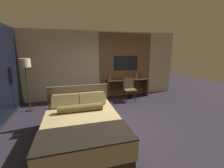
{
  "coord_description": "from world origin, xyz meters",
  "views": [
    {
      "loc": [
        -1.16,
        -3.72,
        2.02
      ],
      "look_at": [
        0.14,
        0.87,
        0.95
      ],
      "focal_mm": 24.0,
      "sensor_mm": 36.0,
      "label": 1
    }
  ],
  "objects_px": {
    "desk": "(127,85)",
    "vase_tall": "(110,78)",
    "desk_chair": "(129,87)",
    "floor_lamp": "(25,67)",
    "book": "(133,79)",
    "tv": "(126,63)",
    "vase_short": "(136,75)",
    "bed": "(82,126)"
  },
  "relations": [
    {
      "from": "bed",
      "to": "desk_chair",
      "type": "relative_size",
      "value": 2.52
    },
    {
      "from": "bed",
      "to": "desk",
      "type": "bearing_deg",
      "value": 52.67
    },
    {
      "from": "desk",
      "to": "floor_lamp",
      "type": "relative_size",
      "value": 1.05
    },
    {
      "from": "bed",
      "to": "vase_tall",
      "type": "distance_m",
      "value": 3.23
    },
    {
      "from": "vase_tall",
      "to": "floor_lamp",
      "type": "bearing_deg",
      "value": -169.1
    },
    {
      "from": "desk",
      "to": "desk_chair",
      "type": "xyz_separation_m",
      "value": [
        -0.1,
        -0.5,
        0.01
      ]
    },
    {
      "from": "desk",
      "to": "vase_tall",
      "type": "xyz_separation_m",
      "value": [
        -0.78,
        -0.05,
        0.37
      ]
    },
    {
      "from": "desk_chair",
      "to": "floor_lamp",
      "type": "distance_m",
      "value": 3.81
    },
    {
      "from": "tv",
      "to": "bed",
      "type": "bearing_deg",
      "value": -125.62
    },
    {
      "from": "desk",
      "to": "vase_short",
      "type": "bearing_deg",
      "value": 4.82
    },
    {
      "from": "vase_tall",
      "to": "vase_short",
      "type": "xyz_separation_m",
      "value": [
        1.24,
        0.09,
        0.04
      ]
    },
    {
      "from": "tv",
      "to": "vase_short",
      "type": "height_order",
      "value": "tv"
    },
    {
      "from": "desk_chair",
      "to": "vase_tall",
      "type": "distance_m",
      "value": 0.89
    },
    {
      "from": "tv",
      "to": "book",
      "type": "xyz_separation_m",
      "value": [
        0.27,
        -0.23,
        -0.67
      ]
    },
    {
      "from": "vase_short",
      "to": "floor_lamp",
      "type": "bearing_deg",
      "value": -171.09
    },
    {
      "from": "desk",
      "to": "vase_short",
      "type": "distance_m",
      "value": 0.62
    },
    {
      "from": "tv",
      "to": "vase_short",
      "type": "xyz_separation_m",
      "value": [
        0.46,
        -0.15,
        -0.52
      ]
    },
    {
      "from": "desk",
      "to": "book",
      "type": "bearing_deg",
      "value": -9.93
    },
    {
      "from": "bed",
      "to": "book",
      "type": "bearing_deg",
      "value": 49.01
    },
    {
      "from": "bed",
      "to": "floor_lamp",
      "type": "height_order",
      "value": "floor_lamp"
    },
    {
      "from": "vase_tall",
      "to": "book",
      "type": "bearing_deg",
      "value": 0.11
    },
    {
      "from": "vase_tall",
      "to": "book",
      "type": "distance_m",
      "value": 1.05
    },
    {
      "from": "desk_chair",
      "to": "desk",
      "type": "bearing_deg",
      "value": 83.51
    },
    {
      "from": "vase_tall",
      "to": "vase_short",
      "type": "relative_size",
      "value": 0.73
    },
    {
      "from": "bed",
      "to": "vase_short",
      "type": "xyz_separation_m",
      "value": [
        2.67,
        2.93,
        0.59
      ]
    },
    {
      "from": "bed",
      "to": "floor_lamp",
      "type": "bearing_deg",
      "value": 124.91
    },
    {
      "from": "desk_chair",
      "to": "bed",
      "type": "bearing_deg",
      "value": -126.88
    },
    {
      "from": "desk_chair",
      "to": "floor_lamp",
      "type": "relative_size",
      "value": 0.51
    },
    {
      "from": "bed",
      "to": "vase_short",
      "type": "bearing_deg",
      "value": 47.7
    },
    {
      "from": "floor_lamp",
      "to": "vase_short",
      "type": "distance_m",
      "value": 4.33
    },
    {
      "from": "bed",
      "to": "desk",
      "type": "xyz_separation_m",
      "value": [
        2.21,
        2.89,
        0.18
      ]
    },
    {
      "from": "vase_tall",
      "to": "vase_short",
      "type": "bearing_deg",
      "value": 4.04
    },
    {
      "from": "floor_lamp",
      "to": "tv",
      "type": "bearing_deg",
      "value": 12.14
    },
    {
      "from": "tv",
      "to": "desk_chair",
      "type": "distance_m",
      "value": 1.15
    },
    {
      "from": "desk_chair",
      "to": "book",
      "type": "height_order",
      "value": "desk_chair"
    },
    {
      "from": "bed",
      "to": "tv",
      "type": "height_order",
      "value": "tv"
    },
    {
      "from": "vase_short",
      "to": "bed",
      "type": "bearing_deg",
      "value": -132.3
    },
    {
      "from": "desk_chair",
      "to": "vase_tall",
      "type": "height_order",
      "value": "vase_tall"
    },
    {
      "from": "tv",
      "to": "desk_chair",
      "type": "xyz_separation_m",
      "value": [
        -0.1,
        -0.68,
        -0.92
      ]
    },
    {
      "from": "desk",
      "to": "desk_chair",
      "type": "relative_size",
      "value": 2.06
    },
    {
      "from": "desk",
      "to": "vase_short",
      "type": "height_order",
      "value": "vase_short"
    },
    {
      "from": "desk",
      "to": "vase_short",
      "type": "xyz_separation_m",
      "value": [
        0.46,
        0.04,
        0.41
      ]
    }
  ]
}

